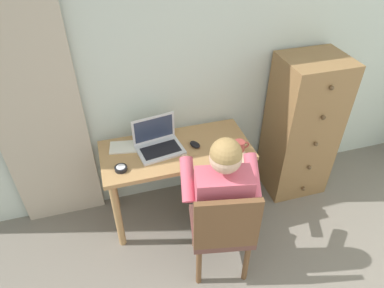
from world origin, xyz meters
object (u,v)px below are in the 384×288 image
at_px(chair, 223,229).
at_px(desk_clock, 121,168).
at_px(desk, 176,160).
at_px(person_seated, 220,191).
at_px(laptop, 158,142).
at_px(coffee_mug, 240,146).
at_px(notebook_pad, 123,147).
at_px(computer_mouse, 195,145).
at_px(dresser, 301,128).

bearing_deg(chair, desk_clock, 138.65).
relative_size(desk, desk_clock, 12.82).
relative_size(desk, chair, 1.33).
height_order(person_seated, laptop, person_seated).
relative_size(desk, coffee_mug, 9.61).
distance_m(laptop, notebook_pad, 0.27).
relative_size(computer_mouse, notebook_pad, 0.48).
xyz_separation_m(computer_mouse, desk_clock, (-0.59, -0.12, -0.00)).
distance_m(person_seated, notebook_pad, 0.83).
distance_m(laptop, desk_clock, 0.36).
height_order(desk_clock, notebook_pad, desk_clock).
height_order(dresser, person_seated, dresser).
relative_size(dresser, coffee_mug, 10.75).
relative_size(chair, person_seated, 0.73).
bearing_deg(dresser, chair, -144.01).
relative_size(desk, computer_mouse, 11.54).
xyz_separation_m(desk_clock, notebook_pad, (0.05, 0.25, -0.01)).
bearing_deg(person_seated, laptop, 121.38).
height_order(desk, dresser, dresser).
bearing_deg(notebook_pad, desk_clock, -91.28).
distance_m(dresser, computer_mouse, 0.99).
bearing_deg(laptop, person_seated, -58.62).
bearing_deg(laptop, desk, -21.74).
distance_m(chair, desk_clock, 0.83).
bearing_deg(laptop, notebook_pad, 164.01).
bearing_deg(desk_clock, coffee_mug, -2.52).
bearing_deg(coffee_mug, laptop, 159.69).
height_order(laptop, coffee_mug, laptop).
distance_m(person_seated, desk_clock, 0.72).
distance_m(person_seated, coffee_mug, 0.42).
bearing_deg(dresser, desk, -177.18).
xyz_separation_m(desk, dresser, (1.13, 0.06, 0.05)).
height_order(desk, computer_mouse, computer_mouse).
bearing_deg(desk, coffee_mug, -19.90).
bearing_deg(desk, laptop, 158.26).
height_order(desk, chair, chair).
bearing_deg(person_seated, chair, -99.91).
bearing_deg(notebook_pad, desk, -8.11).
distance_m(person_seated, laptop, 0.62).
xyz_separation_m(computer_mouse, coffee_mug, (0.31, -0.16, 0.03)).
distance_m(dresser, notebook_pad, 1.52).
bearing_deg(desk, chair, -76.22).
distance_m(desk_clock, notebook_pad, 0.26).
relative_size(computer_mouse, coffee_mug, 0.83).
bearing_deg(person_seated, dresser, 29.24).
relative_size(person_seated, laptop, 3.16).
xyz_separation_m(desk, notebook_pad, (-0.39, 0.12, 0.12)).
xyz_separation_m(chair, desk_clock, (-0.59, 0.52, 0.25)).
bearing_deg(desk, person_seated, -67.95).
height_order(desk, desk_clock, desk_clock).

